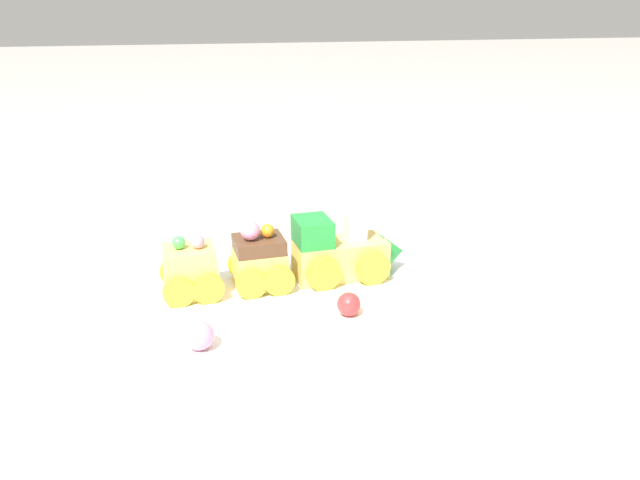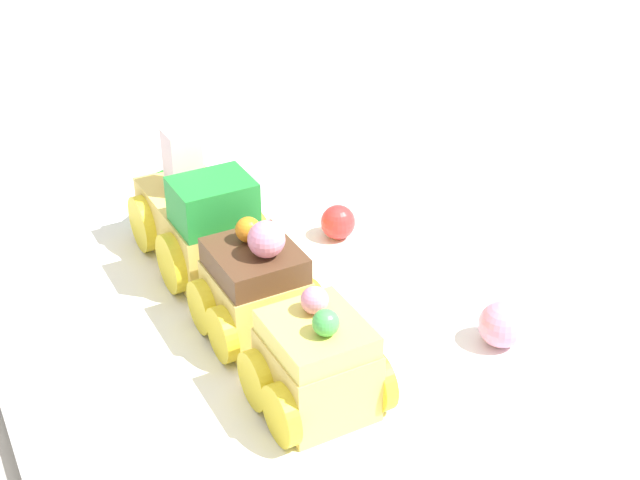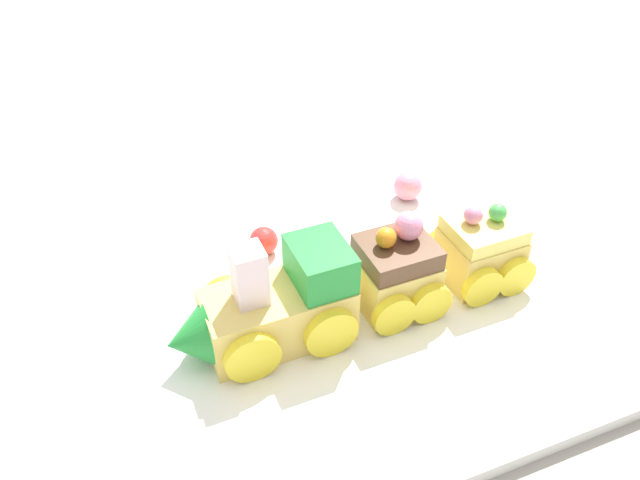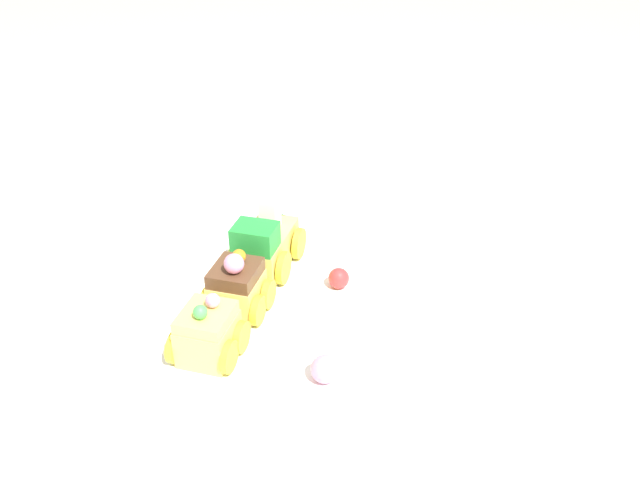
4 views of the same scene
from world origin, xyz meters
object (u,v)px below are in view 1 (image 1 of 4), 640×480
at_px(gumball_pink, 199,335).
at_px(gumball_red, 349,304).
at_px(cake_car_chocolate, 259,262).
at_px(cake_train_locomotive, 345,252).
at_px(cake_car_lemon, 190,272).

bearing_deg(gumball_pink, gumball_red, 10.40).
bearing_deg(cake_car_chocolate, cake_train_locomotive, 0.11).
height_order(cake_car_lemon, gumball_red, cake_car_lemon).
bearing_deg(cake_car_lemon, cake_car_chocolate, -0.10).
bearing_deg(cake_train_locomotive, cake_car_lemon, -179.98).
xyz_separation_m(cake_car_lemon, gumball_red, (0.15, -0.09, -0.01)).
bearing_deg(gumball_red, cake_car_chocolate, 128.36).
xyz_separation_m(gumball_pink, gumball_red, (0.15, 0.03, -0.00)).
height_order(cake_train_locomotive, cake_car_chocolate, cake_train_locomotive).
distance_m(cake_car_chocolate, cake_car_lemon, 0.08).
distance_m(cake_train_locomotive, gumball_red, 0.10).
bearing_deg(cake_car_lemon, gumball_red, -32.96).
xyz_separation_m(cake_train_locomotive, gumball_pink, (-0.18, -0.12, -0.01)).
relative_size(cake_car_chocolate, cake_car_lemon, 1.15).
xyz_separation_m(cake_train_locomotive, cake_car_chocolate, (-0.10, -0.00, 0.00)).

